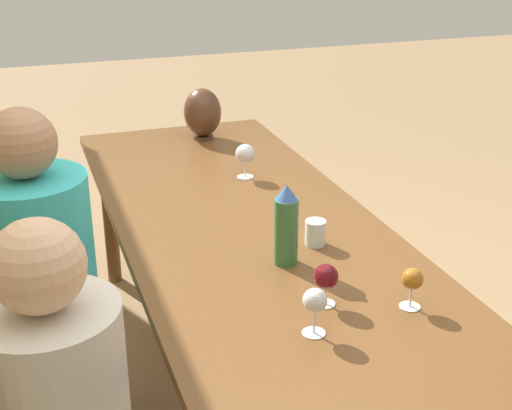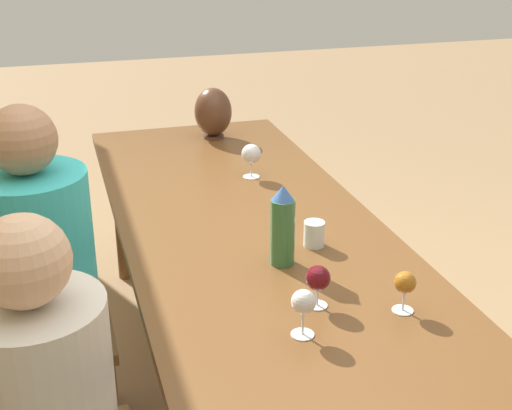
{
  "view_description": "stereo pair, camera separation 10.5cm",
  "coord_description": "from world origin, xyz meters",
  "px_view_note": "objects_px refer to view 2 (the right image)",
  "views": [
    {
      "loc": [
        -2.05,
        0.73,
        1.81
      ],
      "look_at": [
        0.07,
        0.0,
        0.87
      ],
      "focal_mm": 50.0,
      "sensor_mm": 36.0,
      "label": 1
    },
    {
      "loc": [
        -2.08,
        0.63,
        1.81
      ],
      "look_at": [
        0.07,
        0.0,
        0.87
      ],
      "focal_mm": 50.0,
      "sensor_mm": 36.0,
      "label": 2
    }
  ],
  "objects_px": {
    "wine_glass_2": "(251,154)",
    "water_tumbler": "(314,234)",
    "water_bottle": "(283,226)",
    "wine_glass_3": "(405,284)",
    "vase": "(213,112)",
    "chair_far": "(21,319)",
    "wine_glass_1": "(303,303)",
    "wine_glass_0": "(318,279)",
    "person_far": "(45,277)"
  },
  "relations": [
    {
      "from": "wine_glass_0",
      "to": "chair_far",
      "type": "relative_size",
      "value": 0.13
    },
    {
      "from": "wine_glass_3",
      "to": "wine_glass_1",
      "type": "bearing_deg",
      "value": 96.4
    },
    {
      "from": "water_tumbler",
      "to": "vase",
      "type": "relative_size",
      "value": 0.35
    },
    {
      "from": "water_bottle",
      "to": "wine_glass_2",
      "type": "relative_size",
      "value": 1.85
    },
    {
      "from": "vase",
      "to": "wine_glass_0",
      "type": "height_order",
      "value": "vase"
    },
    {
      "from": "chair_far",
      "to": "person_far",
      "type": "bearing_deg",
      "value": -90.0
    },
    {
      "from": "wine_glass_2",
      "to": "wine_glass_0",
      "type": "bearing_deg",
      "value": 174.09
    },
    {
      "from": "vase",
      "to": "chair_far",
      "type": "bearing_deg",
      "value": 138.54
    },
    {
      "from": "wine_glass_0",
      "to": "chair_far",
      "type": "distance_m",
      "value": 1.07
    },
    {
      "from": "chair_far",
      "to": "water_bottle",
      "type": "bearing_deg",
      "value": -110.22
    },
    {
      "from": "wine_glass_2",
      "to": "person_far",
      "type": "distance_m",
      "value": 0.99
    },
    {
      "from": "chair_far",
      "to": "vase",
      "type": "bearing_deg",
      "value": -41.46
    },
    {
      "from": "wine_glass_0",
      "to": "person_far",
      "type": "bearing_deg",
      "value": 52.14
    },
    {
      "from": "wine_glass_2",
      "to": "water_tumbler",
      "type": "bearing_deg",
      "value": -178.31
    },
    {
      "from": "wine_glass_3",
      "to": "water_tumbler",
      "type": "bearing_deg",
      "value": 11.32
    },
    {
      "from": "water_tumbler",
      "to": "wine_glass_3",
      "type": "height_order",
      "value": "wine_glass_3"
    },
    {
      "from": "water_bottle",
      "to": "water_tumbler",
      "type": "xyz_separation_m",
      "value": [
        0.09,
        -0.14,
        -0.09
      ]
    },
    {
      "from": "wine_glass_2",
      "to": "vase",
      "type": "bearing_deg",
      "value": 2.56
    },
    {
      "from": "water_bottle",
      "to": "wine_glass_2",
      "type": "xyz_separation_m",
      "value": [
        0.77,
        -0.12,
        -0.03
      ]
    },
    {
      "from": "water_tumbler",
      "to": "wine_glass_0",
      "type": "height_order",
      "value": "wine_glass_0"
    },
    {
      "from": "wine_glass_1",
      "to": "person_far",
      "type": "bearing_deg",
      "value": 42.82
    },
    {
      "from": "wine_glass_1",
      "to": "wine_glass_2",
      "type": "xyz_separation_m",
      "value": [
        1.17,
        -0.2,
        0.0
      ]
    },
    {
      "from": "wine_glass_0",
      "to": "chair_far",
      "type": "height_order",
      "value": "chair_far"
    },
    {
      "from": "water_bottle",
      "to": "wine_glass_3",
      "type": "bearing_deg",
      "value": -147.69
    },
    {
      "from": "wine_glass_2",
      "to": "wine_glass_3",
      "type": "xyz_separation_m",
      "value": [
        -1.14,
        -0.11,
        -0.01
      ]
    },
    {
      "from": "water_bottle",
      "to": "vase",
      "type": "height_order",
      "value": "water_bottle"
    },
    {
      "from": "wine_glass_0",
      "to": "wine_glass_3",
      "type": "distance_m",
      "value": 0.24
    },
    {
      "from": "chair_far",
      "to": "person_far",
      "type": "relative_size",
      "value": 0.78
    },
    {
      "from": "water_bottle",
      "to": "person_far",
      "type": "xyz_separation_m",
      "value": [
        0.3,
        0.73,
        -0.22
      ]
    },
    {
      "from": "wine_glass_1",
      "to": "person_far",
      "type": "distance_m",
      "value": 0.98
    },
    {
      "from": "wine_glass_0",
      "to": "wine_glass_2",
      "type": "xyz_separation_m",
      "value": [
        1.04,
        -0.11,
        0.01
      ]
    },
    {
      "from": "vase",
      "to": "chair_far",
      "type": "relative_size",
      "value": 0.25
    },
    {
      "from": "wine_glass_3",
      "to": "person_far",
      "type": "bearing_deg",
      "value": 55.14
    },
    {
      "from": "wine_glass_1",
      "to": "chair_far",
      "type": "relative_size",
      "value": 0.14
    },
    {
      "from": "wine_glass_2",
      "to": "chair_far",
      "type": "height_order",
      "value": "chair_far"
    },
    {
      "from": "wine_glass_0",
      "to": "vase",
      "type": "bearing_deg",
      "value": -2.93
    },
    {
      "from": "water_tumbler",
      "to": "water_bottle",
      "type": "bearing_deg",
      "value": 122.55
    },
    {
      "from": "wine_glass_1",
      "to": "wine_glass_3",
      "type": "bearing_deg",
      "value": -83.6
    },
    {
      "from": "wine_glass_0",
      "to": "wine_glass_3",
      "type": "relative_size",
      "value": 1.03
    },
    {
      "from": "water_tumbler",
      "to": "chair_far",
      "type": "xyz_separation_m",
      "value": [
        0.21,
        0.96,
        -0.29
      ]
    },
    {
      "from": "water_bottle",
      "to": "wine_glass_0",
      "type": "relative_size",
      "value": 2.11
    },
    {
      "from": "vase",
      "to": "wine_glass_0",
      "type": "xyz_separation_m",
      "value": [
        -1.62,
        0.08,
        -0.04
      ]
    },
    {
      "from": "water_tumbler",
      "to": "chair_far",
      "type": "height_order",
      "value": "chair_far"
    },
    {
      "from": "wine_glass_1",
      "to": "wine_glass_3",
      "type": "height_order",
      "value": "wine_glass_1"
    },
    {
      "from": "wine_glass_3",
      "to": "person_far",
      "type": "height_order",
      "value": "person_far"
    },
    {
      "from": "vase",
      "to": "person_far",
      "type": "height_order",
      "value": "person_far"
    },
    {
      "from": "vase",
      "to": "person_far",
      "type": "bearing_deg",
      "value": 141.51
    },
    {
      "from": "water_bottle",
      "to": "wine_glass_3",
      "type": "height_order",
      "value": "water_bottle"
    },
    {
      "from": "vase",
      "to": "wine_glass_3",
      "type": "distance_m",
      "value": 1.72
    },
    {
      "from": "wine_glass_3",
      "to": "person_far",
      "type": "xyz_separation_m",
      "value": [
        0.67,
        0.96,
        -0.18
      ]
    }
  ]
}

